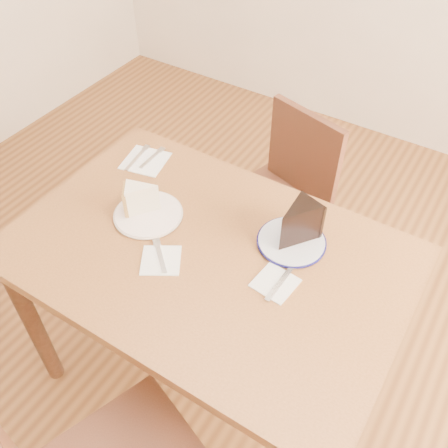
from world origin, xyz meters
The scene contains 14 objects.
ground centered at (0.00, 0.00, 0.00)m, with size 4.00×4.00×0.00m, color #4E2C14.
table centered at (0.00, 0.00, 0.65)m, with size 1.20×0.80×0.75m.
chair_far centered at (-0.05, 0.60, 0.47)m, with size 0.51×0.51×0.84m.
plate_cream centered at (-0.25, 0.03, 0.76)m, with size 0.22×0.22×0.01m, color white.
plate_navy centered at (0.20, 0.17, 0.76)m, with size 0.21×0.21×0.01m, color silver.
carrot_cake centered at (-0.27, 0.04, 0.81)m, with size 0.07×0.10×0.09m, color beige, non-canonical shape.
chocolate_cake centered at (0.20, 0.17, 0.82)m, with size 0.09×0.13×0.12m, color black, non-canonical shape.
napkin_cream centered at (-0.10, -0.10, 0.75)m, with size 0.12×0.12×0.00m, color white.
napkin_navy centered at (0.23, 0.00, 0.75)m, with size 0.11×0.11×0.00m, color white.
napkin_spare centered at (-0.44, 0.25, 0.75)m, with size 0.15×0.15×0.00m, color white.
fork_cream centered at (-0.11, -0.09, 0.76)m, with size 0.01×0.14×0.00m, color white.
knife_navy centered at (0.24, 0.02, 0.76)m, with size 0.02×0.17×0.00m, color silver.
fork_spare centered at (-0.42, 0.27, 0.76)m, with size 0.01×0.14×0.00m, color silver.
knife_spare centered at (-0.47, 0.24, 0.76)m, with size 0.01×0.16×0.00m, color silver.
Camera 1 is at (0.58, -0.82, 1.89)m, focal length 40.00 mm.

